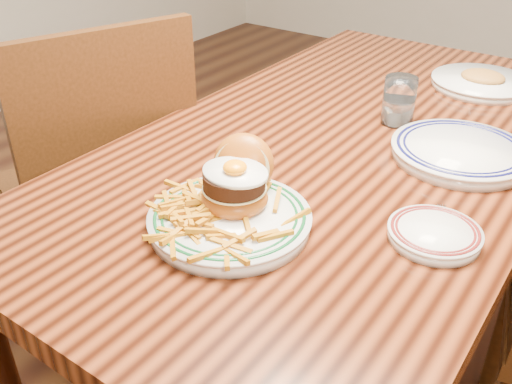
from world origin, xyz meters
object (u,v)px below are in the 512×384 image
Objects in this scene: table at (347,171)px; main_plate at (232,204)px; chair_left at (102,184)px; side_plate at (435,233)px.

table is 5.35× the size of main_plate.
main_plate is at bearing 1.15° from chair_left.
side_plate reaches higher than table.
chair_left is (-0.62, -0.23, -0.14)m from table.
side_plate is at bearing 3.99° from main_plate.
chair_left is 0.95m from side_plate.
table is 0.42m from side_plate.
chair_left is 5.96× the size of side_plate.
main_plate is at bearing -135.41° from side_plate.
table is 0.45m from main_plate.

